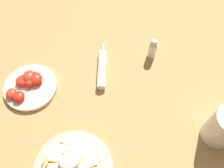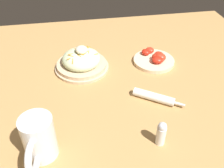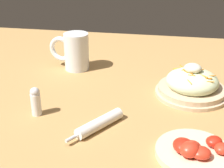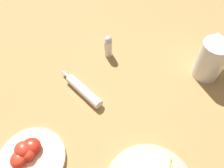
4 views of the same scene
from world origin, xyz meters
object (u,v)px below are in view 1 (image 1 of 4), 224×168
at_px(napkin_roll, 102,69).
at_px(tomato_plate, 29,85).
at_px(salt_shaker, 153,48).
at_px(salad_plate, 72,168).

height_order(napkin_roll, tomato_plate, tomato_plate).
distance_m(tomato_plate, salt_shaker, 0.43).
xyz_separation_m(tomato_plate, salt_shaker, (0.41, -0.11, 0.03)).
xyz_separation_m(salad_plate, tomato_plate, (0.01, 0.30, -0.02)).
xyz_separation_m(salad_plate, salt_shaker, (0.42, 0.19, 0.01)).
bearing_deg(salad_plate, napkin_roll, 44.30).
height_order(salad_plate, napkin_roll, salad_plate).
bearing_deg(salt_shaker, salad_plate, -155.30).
bearing_deg(salt_shaker, napkin_roll, 167.89).
bearing_deg(salad_plate, salt_shaker, 24.70).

